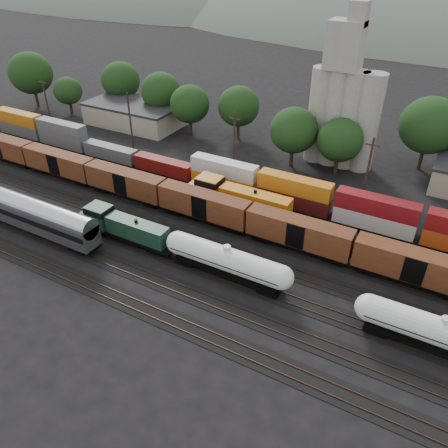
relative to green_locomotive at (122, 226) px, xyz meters
The scene contains 13 objects.
ground 17.07m from the green_locomotive, 17.22° to the left, with size 600.00×600.00×0.00m, color black.
tracks 17.06m from the green_locomotive, 17.22° to the left, with size 180.00×33.20×0.20m.
green_locomotive is the anchor object (origin of this frame).
tank_car_a 17.40m from the green_locomotive, ahead, with size 18.17×3.25×4.76m.
tank_car_b 42.92m from the green_locomotive, ahead, with size 18.11×3.24×4.75m.
passenger_coach 14.38m from the green_locomotive, 159.59° to the right, with size 25.52×3.15×5.79m.
orange_locomotive 18.52m from the green_locomotive, 54.09° to the left, with size 19.49×3.25×4.87m.
boxcar_string 25.37m from the green_locomotive, 23.22° to the left, with size 169.00×2.90×4.20m.
container_wall 31.82m from the green_locomotive, 38.95° to the left, with size 178.40×2.60×5.80m.
grain_silo 46.20m from the green_locomotive, 64.66° to the left, with size 13.40×5.00×29.00m.
industrial_sheds 46.24m from the green_locomotive, 60.52° to the left, with size 119.38×17.26×5.10m.
tree_band 43.12m from the green_locomotive, 70.83° to the left, with size 165.65×21.81×13.94m.
utility_poles 31.67m from the green_locomotive, 59.15° to the left, with size 122.20×0.36×12.00m.
Camera 1 is at (22.39, -43.81, 37.37)m, focal length 35.00 mm.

